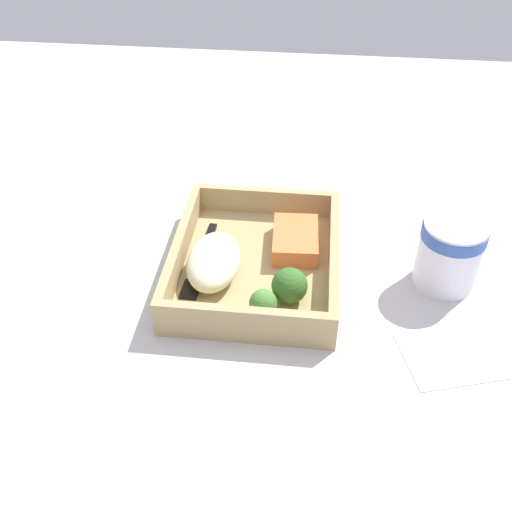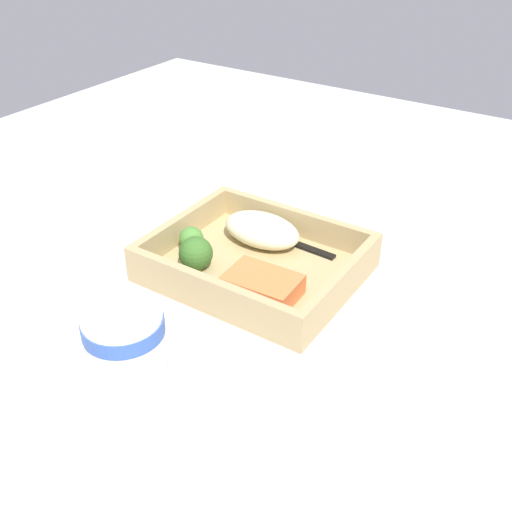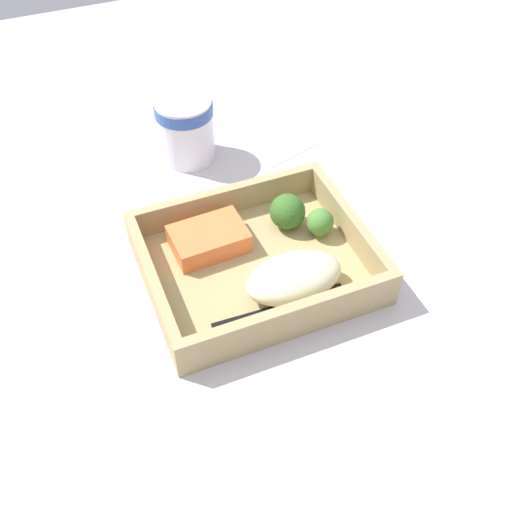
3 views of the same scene
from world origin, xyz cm
name	(u,v)px [view 3 (image 3 of 3)]	position (x,y,z in cm)	size (l,w,h in cm)	color
ground_plane	(256,277)	(0.00, 0.00, -1.00)	(160.00, 160.00, 2.00)	beige
takeout_tray	(256,268)	(0.00, 0.00, 0.60)	(26.23, 21.61, 1.20)	tan
tray_rim	(256,253)	(0.00, 0.00, 3.13)	(26.23, 21.61, 3.87)	tan
salmon_fillet	(209,239)	(-4.20, 4.97, 2.54)	(9.01, 6.12, 2.68)	orange
mashed_potatoes	(294,278)	(2.47, -5.25, 3.34)	(11.43, 6.86, 4.29)	beige
broccoli_floret_1	(287,212)	(6.23, 4.85, 3.47)	(4.51, 4.51, 4.58)	#8AA862
broccoli_floret_2	(320,222)	(9.35, 1.90, 3.17)	(3.39, 3.39, 3.73)	#7CA257
fork	(289,307)	(0.97, -7.50, 1.42)	(15.86, 2.35, 0.44)	black
paper_cup	(185,126)	(-0.70, 24.78, 5.24)	(8.15, 8.15, 9.38)	white
receipt_slip	(266,134)	(11.93, 25.36, 0.12)	(8.97, 13.55, 0.24)	white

